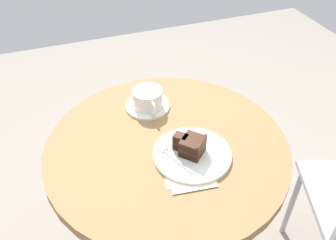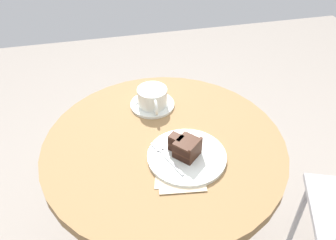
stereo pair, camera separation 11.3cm
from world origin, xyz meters
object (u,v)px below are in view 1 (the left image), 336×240
Objects in this scene: coffee_cup at (148,98)px; cake_slice at (191,146)px; fork at (170,154)px; cake_plate at (192,154)px; teaspoon at (143,98)px; napkin at (189,171)px; saucer at (147,106)px.

coffee_cup is 0.27m from cake_slice.
coffee_cup is 0.25m from fork.
cake_plate is at bearing 11.25° from coffee_cup.
cake_slice is 0.65× the size of fork.
napkin is (0.37, 0.03, -0.01)m from teaspoon.
napkin is (0.05, -0.03, -0.00)m from cake_plate.
saucer is at bearing -169.38° from cake_slice.
coffee_cup is at bearing -168.75° from cake_plate.
cake_slice is (0.26, 0.05, -0.00)m from coffee_cup.
teaspoon is at bearing -170.19° from cake_slice.
saucer is 1.11× the size of coffee_cup.
saucer reaches higher than napkin.
coffee_cup reaches higher than cake_plate.
saucer is 0.28m from cake_plate.
coffee_cup is at bearing -176.26° from napkin.
cake_plate reaches higher than napkin.
teaspoon is (-0.05, -0.00, -0.03)m from coffee_cup.
teaspoon is 0.30m from fork.
napkin is at bearing -120.81° from teaspoon.
saucer is at bearing -171.72° from coffee_cup.
coffee_cup is 0.32m from napkin.
saucer is 1.55× the size of cake_slice.
napkin is (0.07, 0.03, -0.01)m from fork.
fork reaches higher than cake_plate.
fork is at bearing -99.91° from cake_slice.
coffee_cup reaches higher than napkin.
saucer is 0.87× the size of napkin.
saucer is at bearing -168.82° from cake_plate.
cake_slice is at bearing 10.67° from coffee_cup.
saucer is 1.77× the size of teaspoon.
cake_slice is at bearing 10.62° from saucer.
napkin is at bearing 3.82° from saucer.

